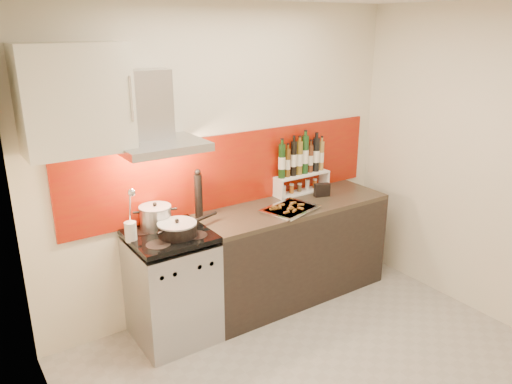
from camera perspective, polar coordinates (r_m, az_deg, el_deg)
floor at (r=3.87m, az=8.41°, el=-20.30°), size 3.40×3.40×0.00m
back_wall at (r=4.29m, az=-3.37°, el=3.50°), size 3.40×0.02×2.60m
left_wall at (r=2.47m, az=-21.17°, el=-9.64°), size 0.02×2.80×2.60m
right_wall at (r=4.51m, az=25.49°, el=2.46°), size 0.02×2.80×2.60m
backsplash at (r=4.32m, az=-2.69°, el=2.54°), size 3.00×0.02×0.64m
range_stove at (r=4.06m, az=-9.54°, el=-10.75°), size 0.60×0.60×0.91m
counter at (r=4.62m, az=4.14°, el=-6.64°), size 1.80×0.60×0.90m
range_hood at (r=3.74m, az=-11.53°, el=7.88°), size 0.62×0.50×0.61m
upper_cabinet at (r=3.53m, az=-20.03°, el=9.92°), size 0.70×0.35×0.72m
stock_pot at (r=3.94m, az=-11.41°, el=-2.82°), size 0.25×0.25×0.21m
saute_pan at (r=3.79m, az=-8.91°, el=-4.17°), size 0.56×0.30×0.14m
utensil_jar at (r=3.75m, az=-14.12°, el=-3.72°), size 0.09×0.13×0.42m
pepper_mill at (r=4.07m, az=-6.60°, el=-0.31°), size 0.07×0.07×0.42m
step_shelf at (r=4.68m, az=5.23°, el=2.97°), size 0.57×0.16×0.55m
caddy_box at (r=4.66m, az=7.55°, el=0.23°), size 0.15×0.10×0.12m
baking_tray at (r=4.28m, az=3.89°, el=-1.93°), size 0.52×0.45×0.03m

